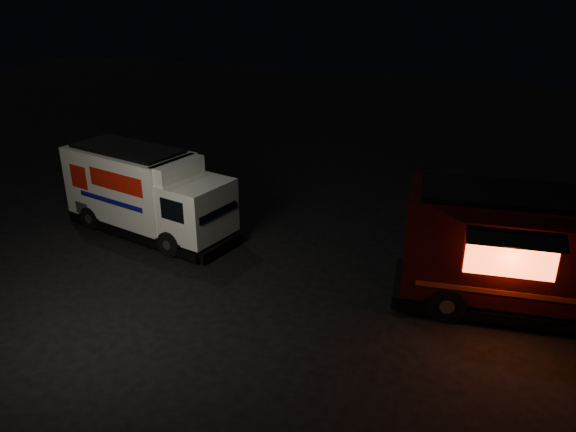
# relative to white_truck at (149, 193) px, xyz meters

# --- Properties ---
(ground) EXTENTS (80.00, 80.00, 0.00)m
(ground) POSITION_rel_white_truck_xyz_m (4.36, -2.23, -1.47)
(ground) COLOR black
(ground) RESTS_ON ground
(white_truck) EXTENTS (6.81, 3.60, 2.94)m
(white_truck) POSITION_rel_white_truck_xyz_m (0.00, 0.00, 0.00)
(white_truck) COLOR silver
(white_truck) RESTS_ON ground
(red_truck) EXTENTS (7.32, 3.41, 3.29)m
(red_truck) POSITION_rel_white_truck_xyz_m (12.20, -0.64, 0.17)
(red_truck) COLOR #33090B
(red_truck) RESTS_ON ground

